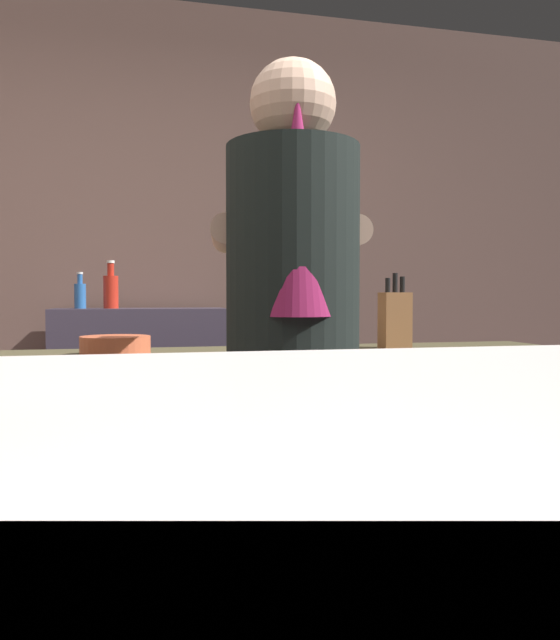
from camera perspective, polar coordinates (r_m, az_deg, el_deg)
name	(u,v)px	position (r m, az deg, el deg)	size (l,w,h in m)	color
wall_back	(158,255)	(3.40, -11.29, 5.92)	(5.20, 0.10, 2.70)	brown
prep_counter	(281,492)	(2.12, 0.06, -15.77)	(2.10, 0.60, 0.94)	#4C462D
back_shelf	(141,415)	(3.16, -12.84, -8.65)	(0.84, 0.36, 1.07)	#3A3241
bartender	(293,344)	(1.56, 1.22, -2.29)	(0.46, 0.53, 1.72)	#2A283B
knife_block	(395,319)	(2.22, 10.66, 0.08)	(0.10, 0.08, 0.27)	#915E37
mixing_bowl	(115,346)	(2.00, -15.10, -2.31)	(0.22, 0.22, 0.06)	#C25938
chefs_knife	(345,351)	(2.04, 6.04, -2.91)	(0.24, 0.03, 0.01)	silver
bottle_vinegar	(80,294)	(3.12, -18.14, 2.28)	(0.06, 0.06, 0.18)	#285C9F
bottle_soy	(111,290)	(3.11, -15.49, 2.72)	(0.07, 0.07, 0.23)	red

